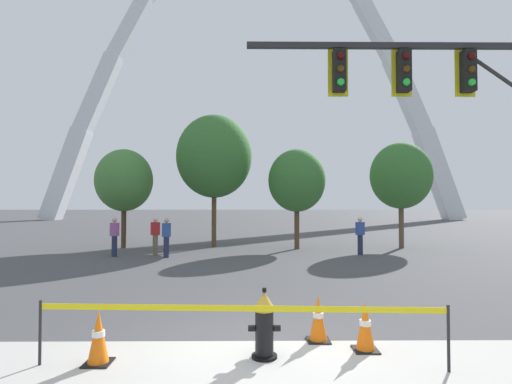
{
  "coord_description": "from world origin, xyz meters",
  "views": [
    {
      "loc": [
        -0.07,
        -6.02,
        2.2
      ],
      "look_at": [
        0.03,
        5.0,
        2.5
      ],
      "focal_mm": 27.78,
      "sensor_mm": 36.0,
      "label": 1
    }
  ],
  "objects_px": {
    "traffic_cone_by_hydrant": "(98,338)",
    "traffic_cone_curb_edge": "(318,319)",
    "traffic_signal_gantry": "(488,101)",
    "pedestrian_standing_center": "(360,235)",
    "pedestrian_near_trees": "(115,236)",
    "traffic_cone_mid_sidewalk": "(365,327)",
    "fire_hydrant": "(264,325)",
    "pedestrian_walking_left": "(166,237)",
    "pedestrian_walking_right": "(155,236)",
    "monument_arch": "(253,79)"
  },
  "relations": [
    {
      "from": "traffic_signal_gantry",
      "to": "traffic_cone_curb_edge",
      "type": "bearing_deg",
      "value": -152.32
    },
    {
      "from": "monument_arch",
      "to": "pedestrian_standing_center",
      "type": "xyz_separation_m",
      "value": [
        4.5,
        -34.48,
        -17.61
      ]
    },
    {
      "from": "traffic_cone_mid_sidewalk",
      "to": "pedestrian_walking_right",
      "type": "distance_m",
      "value": 12.3
    },
    {
      "from": "pedestrian_walking_left",
      "to": "pedestrian_near_trees",
      "type": "distance_m",
      "value": 2.24
    },
    {
      "from": "monument_arch",
      "to": "fire_hydrant",
      "type": "bearing_deg",
      "value": -89.87
    },
    {
      "from": "fire_hydrant",
      "to": "pedestrian_walking_left",
      "type": "xyz_separation_m",
      "value": [
        -3.63,
        10.3,
        0.35
      ]
    },
    {
      "from": "traffic_cone_by_hydrant",
      "to": "pedestrian_near_trees",
      "type": "xyz_separation_m",
      "value": [
        -3.56,
        10.86,
        0.46
      ]
    },
    {
      "from": "pedestrian_near_trees",
      "to": "traffic_cone_mid_sidewalk",
      "type": "bearing_deg",
      "value": -54.79
    },
    {
      "from": "pedestrian_standing_center",
      "to": "pedestrian_walking_right",
      "type": "height_order",
      "value": "same"
    },
    {
      "from": "traffic_cone_curb_edge",
      "to": "pedestrian_standing_center",
      "type": "xyz_separation_m",
      "value": [
        3.52,
        10.43,
        0.46
      ]
    },
    {
      "from": "monument_arch",
      "to": "pedestrian_near_trees",
      "type": "height_order",
      "value": "monument_arch"
    },
    {
      "from": "traffic_cone_mid_sidewalk",
      "to": "monument_arch",
      "type": "relative_size",
      "value": 0.01
    },
    {
      "from": "traffic_cone_mid_sidewalk",
      "to": "fire_hydrant",
      "type": "bearing_deg",
      "value": -170.28
    },
    {
      "from": "pedestrian_walking_left",
      "to": "pedestrian_walking_right",
      "type": "distance_m",
      "value": 1.02
    },
    {
      "from": "pedestrian_walking_right",
      "to": "monument_arch",
      "type": "bearing_deg",
      "value": 83.1
    },
    {
      "from": "fire_hydrant",
      "to": "traffic_signal_gantry",
      "type": "xyz_separation_m",
      "value": [
        4.93,
        2.79,
        3.94
      ]
    },
    {
      "from": "pedestrian_walking_right",
      "to": "pedestrian_standing_center",
      "type": "bearing_deg",
      "value": -0.05
    },
    {
      "from": "pedestrian_walking_left",
      "to": "traffic_cone_mid_sidewalk",
      "type": "bearing_deg",
      "value": -62.9
    },
    {
      "from": "traffic_cone_by_hydrant",
      "to": "traffic_cone_curb_edge",
      "type": "distance_m",
      "value": 3.26
    },
    {
      "from": "traffic_cone_mid_sidewalk",
      "to": "pedestrian_walking_left",
      "type": "height_order",
      "value": "pedestrian_walking_left"
    },
    {
      "from": "pedestrian_walking_left",
      "to": "monument_arch",
      "type": "bearing_deg",
      "value": 84.29
    },
    {
      "from": "fire_hydrant",
      "to": "traffic_signal_gantry",
      "type": "height_order",
      "value": "traffic_signal_gantry"
    },
    {
      "from": "traffic_cone_curb_edge",
      "to": "traffic_signal_gantry",
      "type": "distance_m",
      "value": 6.11
    },
    {
      "from": "traffic_cone_curb_edge",
      "to": "pedestrian_walking_right",
      "type": "xyz_separation_m",
      "value": [
        -5.15,
        10.44,
        0.46
      ]
    },
    {
      "from": "fire_hydrant",
      "to": "pedestrian_walking_left",
      "type": "bearing_deg",
      "value": 109.41
    },
    {
      "from": "traffic_cone_mid_sidewalk",
      "to": "pedestrian_standing_center",
      "type": "relative_size",
      "value": 0.46
    },
    {
      "from": "traffic_cone_curb_edge",
      "to": "pedestrian_walking_left",
      "type": "relative_size",
      "value": 0.46
    },
    {
      "from": "traffic_signal_gantry",
      "to": "monument_arch",
      "type": "relative_size",
      "value": 0.14
    },
    {
      "from": "fire_hydrant",
      "to": "pedestrian_walking_right",
      "type": "relative_size",
      "value": 0.62
    },
    {
      "from": "traffic_cone_by_hydrant",
      "to": "pedestrian_standing_center",
      "type": "relative_size",
      "value": 0.46
    },
    {
      "from": "traffic_signal_gantry",
      "to": "pedestrian_standing_center",
      "type": "relative_size",
      "value": 4.92
    },
    {
      "from": "traffic_cone_curb_edge",
      "to": "pedestrian_walking_left",
      "type": "height_order",
      "value": "pedestrian_walking_left"
    },
    {
      "from": "monument_arch",
      "to": "pedestrian_walking_left",
      "type": "relative_size",
      "value": 34.31
    },
    {
      "from": "monument_arch",
      "to": "pedestrian_standing_center",
      "type": "bearing_deg",
      "value": -82.57
    },
    {
      "from": "traffic_signal_gantry",
      "to": "monument_arch",
      "type": "xyz_separation_m",
      "value": [
        -5.03,
        42.79,
        14.03
      ]
    },
    {
      "from": "traffic_signal_gantry",
      "to": "pedestrian_walking_left",
      "type": "height_order",
      "value": "traffic_signal_gantry"
    },
    {
      "from": "fire_hydrant",
      "to": "pedestrian_walking_right",
      "type": "distance_m",
      "value": 11.9
    },
    {
      "from": "pedestrian_near_trees",
      "to": "traffic_cone_curb_edge",
      "type": "bearing_deg",
      "value": -56.13
    },
    {
      "from": "pedestrian_standing_center",
      "to": "traffic_signal_gantry",
      "type": "bearing_deg",
      "value": -86.34
    },
    {
      "from": "traffic_signal_gantry",
      "to": "pedestrian_walking_left",
      "type": "bearing_deg",
      "value": 138.72
    },
    {
      "from": "pedestrian_near_trees",
      "to": "traffic_cone_by_hydrant",
      "type": "bearing_deg",
      "value": -71.82
    },
    {
      "from": "pedestrian_walking_right",
      "to": "pedestrian_near_trees",
      "type": "distance_m",
      "value": 1.63
    },
    {
      "from": "traffic_cone_by_hydrant",
      "to": "traffic_cone_mid_sidewalk",
      "type": "height_order",
      "value": "same"
    },
    {
      "from": "traffic_cone_by_hydrant",
      "to": "pedestrian_standing_center",
      "type": "distance_m",
      "value": 13.12
    },
    {
      "from": "traffic_cone_curb_edge",
      "to": "pedestrian_near_trees",
      "type": "bearing_deg",
      "value": 123.87
    },
    {
      "from": "fire_hydrant",
      "to": "monument_arch",
      "type": "distance_m",
      "value": 48.99
    },
    {
      "from": "traffic_cone_mid_sidewalk",
      "to": "traffic_signal_gantry",
      "type": "height_order",
      "value": "traffic_signal_gantry"
    },
    {
      "from": "traffic_signal_gantry",
      "to": "pedestrian_walking_right",
      "type": "xyz_separation_m",
      "value": [
        -9.2,
        8.31,
        -3.59
      ]
    },
    {
      "from": "traffic_signal_gantry",
      "to": "pedestrian_walking_left",
      "type": "xyz_separation_m",
      "value": [
        -8.56,
        7.51,
        -3.59
      ]
    },
    {
      "from": "monument_arch",
      "to": "traffic_cone_by_hydrant",
      "type": "bearing_deg",
      "value": -92.72
    }
  ]
}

